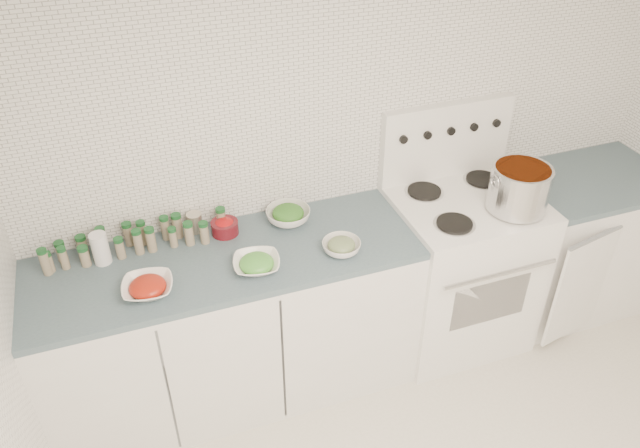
{
  "coord_description": "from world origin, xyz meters",
  "views": [
    {
      "loc": [
        -1.19,
        -1.13,
        2.73
      ],
      "look_at": [
        -0.37,
        1.14,
        1.01
      ],
      "focal_mm": 35.0,
      "sensor_mm": 36.0,
      "label": 1
    }
  ],
  "objects_px": {
    "stove": "(457,265)",
    "bowl_tomato": "(148,287)",
    "bowl_snowpea": "(257,264)",
    "stock_pot": "(520,186)"
  },
  "relations": [
    {
      "from": "bowl_tomato",
      "to": "bowl_snowpea",
      "type": "distance_m",
      "value": 0.49
    },
    {
      "from": "stock_pot",
      "to": "bowl_snowpea",
      "type": "xyz_separation_m",
      "value": [
        -1.37,
        0.03,
        -0.14
      ]
    },
    {
      "from": "stove",
      "to": "bowl_snowpea",
      "type": "xyz_separation_m",
      "value": [
        -1.19,
        -0.13,
        0.43
      ]
    },
    {
      "from": "stock_pot",
      "to": "bowl_tomato",
      "type": "relative_size",
      "value": 1.28
    },
    {
      "from": "stove",
      "to": "bowl_snowpea",
      "type": "height_order",
      "value": "stove"
    },
    {
      "from": "stove",
      "to": "bowl_snowpea",
      "type": "relative_size",
      "value": 5.39
    },
    {
      "from": "stove",
      "to": "stock_pot",
      "type": "bearing_deg",
      "value": -40.95
    },
    {
      "from": "stove",
      "to": "bowl_tomato",
      "type": "bearing_deg",
      "value": -175.65
    },
    {
      "from": "bowl_tomato",
      "to": "stock_pot",
      "type": "bearing_deg",
      "value": -0.9
    },
    {
      "from": "bowl_tomato",
      "to": "bowl_snowpea",
      "type": "xyz_separation_m",
      "value": [
        0.49,
        -0.0,
        -0.0
      ]
    }
  ]
}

